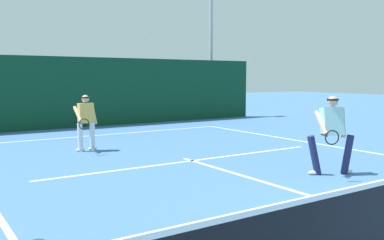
# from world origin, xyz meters

# --- Properties ---
(court_line_baseline_far) EXTENTS (9.31, 0.10, 0.01)m
(court_line_baseline_far) POSITION_xyz_m (0.00, 11.66, 0.00)
(court_line_baseline_far) COLOR white
(court_line_baseline_far) RESTS_ON ground_plane
(court_line_service) EXTENTS (7.59, 0.10, 0.01)m
(court_line_service) POSITION_xyz_m (0.00, 6.05, 0.00)
(court_line_service) COLOR white
(court_line_service) RESTS_ON ground_plane
(court_line_centre) EXTENTS (0.10, 6.40, 0.01)m
(court_line_centre) POSITION_xyz_m (0.00, 3.20, 0.00)
(court_line_centre) COLOR white
(court_line_centre) RESTS_ON ground_plane
(player_near) EXTENTS (1.13, 0.85, 1.65)m
(player_near) POSITION_xyz_m (1.63, 3.25, 0.90)
(player_near) COLOR #1E234C
(player_near) RESTS_ON ground_plane
(player_far) EXTENTS (0.74, 0.87, 1.55)m
(player_far) POSITION_xyz_m (-1.67, 8.81, 0.85)
(player_far) COLOR silver
(player_far) RESTS_ON ground_plane
(back_fence_windscreen) EXTENTS (17.47, 0.12, 2.84)m
(back_fence_windscreen) POSITION_xyz_m (0.00, 14.33, 1.42)
(back_fence_windscreen) COLOR #0D3923
(back_fence_windscreen) RESTS_ON ground_plane
(light_pole) EXTENTS (0.55, 0.44, 6.67)m
(light_pole) POSITION_xyz_m (7.25, 15.31, 4.15)
(light_pole) COLOR #9EA39E
(light_pole) RESTS_ON ground_plane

